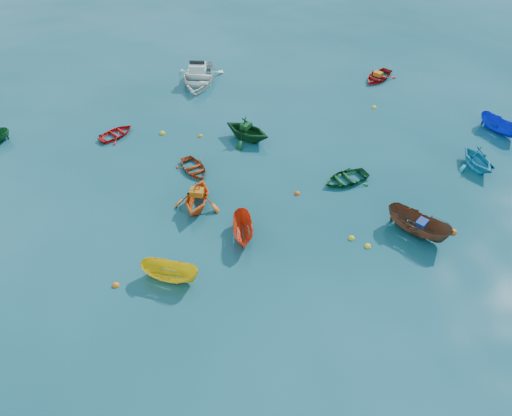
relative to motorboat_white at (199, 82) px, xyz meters
name	(u,v)px	position (x,y,z in m)	size (l,w,h in m)	color
ground	(289,280)	(-0.62, -20.84, 0.00)	(160.00, 160.00, 0.00)	#093C43
sampan_brown_mid	(416,233)	(6.86, -19.99, 0.00)	(1.33, 3.53, 1.36)	brown
dinghy_orange_w	(198,206)	(-3.50, -14.23, 0.00)	(2.61, 3.03, 1.59)	orange
sampan_yellow_mid	(171,279)	(-5.95, -18.98, 0.00)	(1.10, 2.91, 1.13)	yellow
dinghy_green_e	(345,181)	(5.30, -14.82, 0.00)	(2.03, 2.84, 0.59)	#114C24
dinghy_cyan_se	(475,167)	(13.44, -16.10, 0.00)	(2.41, 2.79, 1.47)	teal
dinghy_red_nw	(117,135)	(-6.94, -5.58, 0.00)	(1.77, 2.47, 0.51)	red
sampan_orange_n	(243,236)	(-1.80, -17.30, 0.00)	(1.03, 2.74, 1.06)	red
dinghy_green_n	(247,139)	(1.15, -8.75, 0.00)	(2.74, 3.17, 1.67)	#0F421C
dinghy_red_ne	(378,79)	(13.46, -3.97, 0.00)	(2.10, 2.94, 0.61)	#B2110E
sampan_blue_far	(497,132)	(17.34, -13.27, 0.00)	(1.11, 2.95, 1.14)	#1028C8
dinghy_red_far	(194,170)	(-2.94, -10.96, 0.00)	(1.79, 2.50, 0.52)	#A4340D
motorboat_white	(199,82)	(0.00, 0.00, 0.00)	(3.60, 5.03, 1.64)	white
tarp_blue_a	(422,223)	(6.93, -20.12, 0.83)	(0.62, 0.47, 0.30)	navy
tarp_orange_a	(197,192)	(-3.48, -14.18, 0.97)	(0.72, 0.54, 0.35)	#C76714
tarp_green_b	(246,126)	(1.08, -8.68, 1.00)	(0.66, 0.50, 0.32)	#11441A
tarp_orange_b	(378,74)	(13.37, -4.02, 0.46)	(0.64, 0.48, 0.31)	orange
buoy_ye_a	(368,247)	(4.00, -20.05, 0.00)	(0.33, 0.33, 0.33)	yellow
buoy_or_b	(453,233)	(8.77, -20.57, 0.00)	(0.38, 0.38, 0.38)	#DB550B
buoy_or_c	(116,285)	(-8.52, -18.54, 0.00)	(0.33, 0.33, 0.33)	orange
buoy_ye_c	(351,239)	(3.47, -19.26, 0.00)	(0.33, 0.33, 0.33)	yellow
buoy_or_d	(297,194)	(2.16, -15.00, 0.00)	(0.33, 0.33, 0.33)	#F0510D
buoy_ye_d	(162,134)	(-4.03, -6.32, 0.00)	(0.38, 0.38, 0.38)	yellow
buoy_or_e	(200,136)	(-1.70, -7.45, 0.00)	(0.30, 0.30, 0.30)	orange
buoy_ye_e	(374,108)	(11.04, -7.83, 0.00)	(0.32, 0.32, 0.32)	yellow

